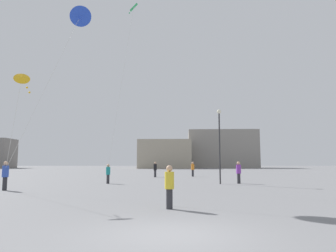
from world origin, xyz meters
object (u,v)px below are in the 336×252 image
at_px(building_centre_hall, 164,154).
at_px(person_in_blue, 4,174).
at_px(person_in_black, 155,169).
at_px(person_in_orange, 192,168).
at_px(kite_amber_diamond, 21,80).
at_px(person_in_teal, 107,173).
at_px(lamppost_east, 219,135).
at_px(kite_emerald_delta, 132,14).
at_px(building_right_hall, 221,149).
at_px(person_in_yellow, 169,185).
at_px(person_in_purple, 238,171).
at_px(kite_cobalt_diamond, 79,17).

bearing_deg(building_centre_hall, person_in_blue, -97.55).
distance_m(person_in_black, person_in_orange, 4.94).
bearing_deg(person_in_black, kite_amber_diamond, -122.33).
xyz_separation_m(person_in_teal, lamppost_east, (9.27, -0.48, 3.12)).
bearing_deg(kite_emerald_delta, kite_amber_diamond, -116.94).
xyz_separation_m(person_in_orange, building_right_hall, (13.97, 60.85, 4.81)).
height_order(person_in_blue, person_in_orange, person_in_blue).
relative_size(person_in_black, person_in_blue, 1.00).
xyz_separation_m(kite_emerald_delta, lamppost_east, (7.05, 2.79, -9.21)).
distance_m(person_in_blue, kite_amber_diamond, 7.86).
bearing_deg(person_in_yellow, person_in_purple, -55.84).
bearing_deg(lamppost_east, person_in_yellow, -106.98).
bearing_deg(building_right_hall, person_in_orange, -102.94).
relative_size(person_in_teal, person_in_orange, 0.90).
distance_m(person_in_yellow, person_in_purple, 15.61).
xyz_separation_m(person_in_yellow, lamppost_east, (4.22, 13.82, 3.10)).
distance_m(person_in_purple, building_right_hall, 74.83).
bearing_deg(person_in_yellow, person_in_teal, -14.25).
bearing_deg(building_right_hall, kite_emerald_delta, -104.40).
relative_size(kite_amber_diamond, building_centre_hall, 0.39).
bearing_deg(kite_emerald_delta, person_in_purple, 21.47).
distance_m(kite_amber_diamond, building_right_hall, 89.04).
height_order(kite_cobalt_diamond, building_right_hall, building_right_hall).
bearing_deg(person_in_orange, kite_cobalt_diamond, 10.31).
bearing_deg(person_in_blue, person_in_orange, -50.68).
height_order(person_in_orange, building_centre_hall, building_centre_hall).
xyz_separation_m(kite_cobalt_diamond, building_right_hall, (22.53, 81.90, -4.95)).
bearing_deg(person_in_purple, person_in_yellow, -134.01).
relative_size(person_in_orange, building_right_hall, 0.08).
xyz_separation_m(kite_amber_diamond, building_right_hall, (24.13, 85.71, 0.11)).
bearing_deg(kite_cobalt_diamond, person_in_purple, 35.29).
bearing_deg(person_in_orange, kite_emerald_delta, 12.75).
relative_size(kite_cobalt_diamond, kite_emerald_delta, 0.79).
relative_size(kite_amber_diamond, kite_cobalt_diamond, 0.59).
bearing_deg(kite_cobalt_diamond, building_centre_hall, 86.43).
distance_m(person_in_orange, kite_amber_diamond, 27.27).
bearing_deg(person_in_orange, kite_amber_diamond, 10.19).
bearing_deg(kite_emerald_delta, lamppost_east, 21.57).
bearing_deg(person_in_purple, building_centre_hall, 74.19).
relative_size(person_in_orange, kite_amber_diamond, 0.31).
bearing_deg(person_in_yellow, person_in_black, -30.19).
bearing_deg(building_centre_hall, person_in_purple, -83.92).
bearing_deg(person_in_blue, kite_amber_diamond, -164.78).
distance_m(person_in_blue, building_centre_hall, 71.70).
height_order(person_in_teal, lamppost_east, lamppost_east).
relative_size(person_in_black, lamppost_east, 0.30).
bearing_deg(person_in_black, person_in_orange, 1.97).
height_order(kite_emerald_delta, lamppost_east, kite_emerald_delta).
height_order(person_in_black, kite_cobalt_diamond, kite_cobalt_diamond).
relative_size(person_in_black, person_in_teal, 1.13).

